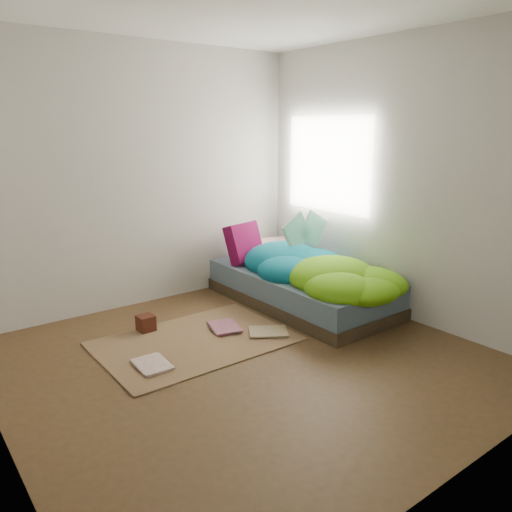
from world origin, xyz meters
The scene contains 12 objects.
ground centered at (0.00, 0.00, 0.00)m, with size 3.50×3.50×0.00m, color #49361C.
room_walls centered at (0.01, 0.01, 1.63)m, with size 3.54×3.54×2.62m.
bed centered at (1.22, 0.72, 0.17)m, with size 1.00×2.00×0.34m.
duvet centered at (1.22, 0.50, 0.51)m, with size 0.96×1.84×0.34m, color #086082, non-canonical shape.
rug centered at (-0.15, 0.55, 0.01)m, with size 1.60×1.10×0.01m, color brown.
pillow_floral centered at (1.41, 1.52, 0.41)m, with size 0.58×0.36×0.13m, color white.
pillow_magenta centered at (0.99, 1.40, 0.55)m, with size 0.43×0.13×0.43m, color #440421.
open_book centered at (1.39, 0.86, 0.83)m, with size 0.50×0.11×0.30m, color #378C2D, non-canonical shape.
wooden_box centered at (-0.38, 1.01, 0.08)m, with size 0.14×0.14×0.14m, color black.
floor_book_a centered at (-0.77, 0.34, 0.02)m, with size 0.24×0.32×0.02m, color white.
floor_book_b centered at (0.08, 0.64, 0.03)m, with size 0.24×0.33×0.03m, color #AF657F.
floor_book_c centered at (0.38, 0.19, 0.02)m, with size 0.25×0.34×0.03m, color tan.
Camera 1 is at (-2.13, -2.91, 1.78)m, focal length 35.00 mm.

